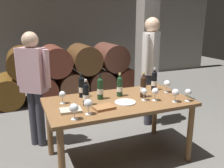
% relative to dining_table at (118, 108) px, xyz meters
% --- Properties ---
extents(ground_plane, '(14.00, 14.00, 0.00)m').
position_rel_dining_table_xyz_m(ground_plane, '(0.00, 0.00, -0.67)').
color(ground_plane, '#66635E').
extents(cellar_back_wall, '(10.00, 0.24, 2.80)m').
position_rel_dining_table_xyz_m(cellar_back_wall, '(0.00, 4.20, 0.73)').
color(cellar_back_wall, gray).
rests_on(cellar_back_wall, ground_plane).
extents(barrel_stack, '(3.12, 0.90, 1.15)m').
position_rel_dining_table_xyz_m(barrel_stack, '(0.00, 2.60, -0.13)').
color(barrel_stack, brown).
rests_on(barrel_stack, ground_plane).
extents(stone_pillar, '(0.32, 0.32, 2.60)m').
position_rel_dining_table_xyz_m(stone_pillar, '(1.30, 1.60, 0.63)').
color(stone_pillar, gray).
rests_on(stone_pillar, ground_plane).
extents(dining_table, '(1.70, 0.90, 0.76)m').
position_rel_dining_table_xyz_m(dining_table, '(0.00, 0.00, 0.00)').
color(dining_table, brown).
rests_on(dining_table, ground_plane).
extents(wine_bottle_0, '(0.07, 0.07, 0.31)m').
position_rel_dining_table_xyz_m(wine_bottle_0, '(-0.18, 0.13, 0.22)').
color(wine_bottle_0, '#19381E').
rests_on(wine_bottle_0, dining_table).
extents(wine_bottle_1, '(0.07, 0.07, 0.31)m').
position_rel_dining_table_xyz_m(wine_bottle_1, '(0.33, 0.00, 0.23)').
color(wine_bottle_1, black).
rests_on(wine_bottle_1, dining_table).
extents(wine_bottle_2, '(0.07, 0.07, 0.30)m').
position_rel_dining_table_xyz_m(wine_bottle_2, '(-0.40, -0.01, 0.22)').
color(wine_bottle_2, black).
rests_on(wine_bottle_2, dining_table).
extents(wine_bottle_3, '(0.07, 0.07, 0.30)m').
position_rel_dining_table_xyz_m(wine_bottle_3, '(-0.36, 0.29, 0.22)').
color(wine_bottle_3, black).
rests_on(wine_bottle_3, dining_table).
extents(wine_bottle_4, '(0.07, 0.07, 0.31)m').
position_rel_dining_table_xyz_m(wine_bottle_4, '(0.61, 0.20, 0.22)').
color(wine_bottle_4, black).
rests_on(wine_bottle_4, dining_table).
extents(wine_bottle_5, '(0.07, 0.07, 0.29)m').
position_rel_dining_table_xyz_m(wine_bottle_5, '(0.08, 0.14, 0.22)').
color(wine_bottle_5, '#19381E').
rests_on(wine_bottle_5, dining_table).
extents(wine_glass_0, '(0.09, 0.09, 0.16)m').
position_rel_dining_table_xyz_m(wine_glass_0, '(-0.45, -0.27, 0.20)').
color(wine_glass_0, white).
rests_on(wine_glass_0, dining_table).
extents(wine_glass_1, '(0.09, 0.09, 0.16)m').
position_rel_dining_table_xyz_m(wine_glass_1, '(-0.62, -0.35, 0.20)').
color(wine_glass_1, white).
rests_on(wine_glass_1, dining_table).
extents(wine_glass_2, '(0.08, 0.08, 0.16)m').
position_rel_dining_table_xyz_m(wine_glass_2, '(0.58, -0.30, 0.20)').
color(wine_glass_2, white).
rests_on(wine_glass_2, dining_table).
extents(wine_glass_3, '(0.08, 0.08, 0.16)m').
position_rel_dining_table_xyz_m(wine_glass_3, '(0.39, -0.17, 0.20)').
color(wine_glass_3, white).
rests_on(wine_glass_3, dining_table).
extents(wine_glass_4, '(0.07, 0.07, 0.15)m').
position_rel_dining_table_xyz_m(wine_glass_4, '(0.28, -0.11, 0.20)').
color(wine_glass_4, white).
rests_on(wine_glass_4, dining_table).
extents(wine_glass_5, '(0.09, 0.09, 0.16)m').
position_rel_dining_table_xyz_m(wine_glass_5, '(0.71, 0.05, 0.21)').
color(wine_glass_5, white).
rests_on(wine_glass_5, dining_table).
extents(wine_glass_6, '(0.07, 0.07, 0.15)m').
position_rel_dining_table_xyz_m(wine_glass_6, '(-0.63, 0.14, 0.20)').
color(wine_glass_6, white).
rests_on(wine_glass_6, dining_table).
extents(wine_glass_7, '(0.07, 0.07, 0.15)m').
position_rel_dining_table_xyz_m(wine_glass_7, '(0.74, -0.33, 0.20)').
color(wine_glass_7, white).
rests_on(wine_glass_7, dining_table).
extents(tasting_notebook, '(0.24, 0.18, 0.03)m').
position_rel_dining_table_xyz_m(tasting_notebook, '(-0.26, -0.19, 0.11)').
color(tasting_notebook, '#936038').
rests_on(tasting_notebook, dining_table).
extents(leather_ledger, '(0.23, 0.18, 0.03)m').
position_rel_dining_table_xyz_m(leather_ledger, '(-0.60, -0.14, 0.11)').
color(leather_ledger, '#B2A893').
rests_on(leather_ledger, dining_table).
extents(serving_plate, '(0.24, 0.24, 0.01)m').
position_rel_dining_table_xyz_m(serving_plate, '(0.04, -0.11, 0.10)').
color(serving_plate, white).
rests_on(serving_plate, dining_table).
extents(sommelier_presenting, '(0.40, 0.35, 1.72)m').
position_rel_dining_table_xyz_m(sommelier_presenting, '(0.88, 0.75, 0.37)').
color(sommelier_presenting, '#383842').
rests_on(sommelier_presenting, ground_plane).
extents(taster_seated_left, '(0.40, 0.34, 1.54)m').
position_rel_dining_table_xyz_m(taster_seated_left, '(-0.89, 0.72, 0.25)').
color(taster_seated_left, '#383842').
rests_on(taster_seated_left, ground_plane).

